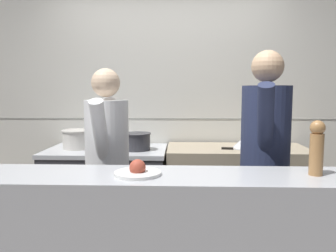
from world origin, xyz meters
The scene contains 11 objects.
wall_back_tiled centered at (0.00, 1.46, 1.30)m, with size 8.00×0.06×2.60m.
oven_range centered at (-0.59, 1.06, 0.44)m, with size 1.16×0.71×0.88m.
prep_counter centered at (0.69, 1.05, 0.45)m, with size 1.35×0.65×0.90m.
stock_pot centered at (-0.88, 1.06, 0.98)m, with size 0.30×0.30×0.18m.
sauce_pot centered at (-0.28, 1.00, 0.97)m, with size 0.27×0.27×0.16m.
mixing_bowl_steel centered at (0.76, 1.07, 0.95)m, with size 0.22×0.22×0.10m.
chefs_knife centered at (0.67, 0.94, 0.91)m, with size 0.36×0.08×0.02m.
plated_dish_main centered at (-0.10, -0.33, 1.01)m, with size 0.26×0.26×0.09m.
pepper_mill centered at (0.88, -0.30, 1.14)m, with size 0.08×0.08×0.30m.
chef_head_cook centered at (-0.42, 0.33, 0.90)m, with size 0.33×0.70×1.62m.
chef_sous centered at (0.76, 0.30, 0.97)m, with size 0.43×0.76×1.74m.
Camera 1 is at (0.14, -2.10, 1.45)m, focal length 35.00 mm.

